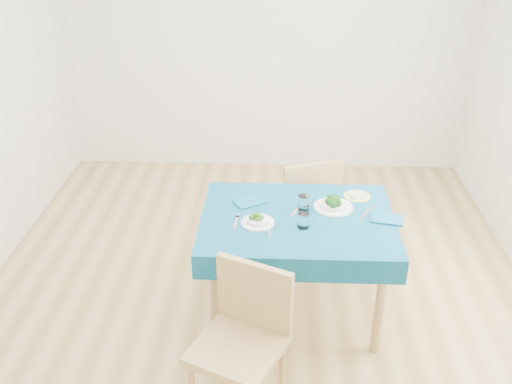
{
  "coord_description": "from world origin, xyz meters",
  "views": [
    {
      "loc": [
        0.14,
        -3.3,
        2.6
      ],
      "look_at": [
        0.0,
        0.0,
        0.85
      ],
      "focal_mm": 40.0,
      "sensor_mm": 36.0,
      "label": 1
    }
  ],
  "objects_px": {
    "chair_far": "(302,185)",
    "bowl_near": "(258,219)",
    "table": "(296,266)",
    "chair_near": "(237,330)",
    "side_plate": "(357,196)",
    "bowl_far": "(334,203)"
  },
  "relations": [
    {
      "from": "bowl_far",
      "to": "side_plate",
      "type": "xyz_separation_m",
      "value": [
        0.17,
        0.16,
        -0.03
      ]
    },
    {
      "from": "table",
      "to": "chair_near",
      "type": "xyz_separation_m",
      "value": [
        -0.33,
        -0.84,
        0.18
      ]
    },
    {
      "from": "chair_near",
      "to": "bowl_far",
      "type": "distance_m",
      "value": 1.15
    },
    {
      "from": "bowl_near",
      "to": "bowl_far",
      "type": "distance_m",
      "value": 0.53
    },
    {
      "from": "table",
      "to": "chair_near",
      "type": "relative_size",
      "value": 1.09
    },
    {
      "from": "chair_far",
      "to": "side_plate",
      "type": "relative_size",
      "value": 6.39
    },
    {
      "from": "chair_near",
      "to": "side_plate",
      "type": "distance_m",
      "value": 1.37
    },
    {
      "from": "chair_far",
      "to": "bowl_far",
      "type": "height_order",
      "value": "chair_far"
    },
    {
      "from": "chair_far",
      "to": "bowl_near",
      "type": "relative_size",
      "value": 5.46
    },
    {
      "from": "table",
      "to": "bowl_far",
      "type": "bearing_deg",
      "value": 28.91
    },
    {
      "from": "table",
      "to": "side_plate",
      "type": "height_order",
      "value": "side_plate"
    },
    {
      "from": "side_plate",
      "to": "bowl_near",
      "type": "bearing_deg",
      "value": -150.1
    },
    {
      "from": "chair_near",
      "to": "bowl_near",
      "type": "bearing_deg",
      "value": 108.35
    },
    {
      "from": "chair_near",
      "to": "side_plate",
      "type": "xyz_separation_m",
      "value": [
        0.74,
        1.13,
        0.2
      ]
    },
    {
      "from": "side_plate",
      "to": "table",
      "type": "bearing_deg",
      "value": -144.52
    },
    {
      "from": "bowl_near",
      "to": "chair_far",
      "type": "bearing_deg",
      "value": 70.92
    },
    {
      "from": "chair_near",
      "to": "chair_far",
      "type": "bearing_deg",
      "value": 101.05
    },
    {
      "from": "table",
      "to": "chair_near",
      "type": "height_order",
      "value": "chair_near"
    },
    {
      "from": "bowl_near",
      "to": "side_plate",
      "type": "relative_size",
      "value": 1.17
    },
    {
      "from": "table",
      "to": "chair_far",
      "type": "relative_size",
      "value": 1.07
    },
    {
      "from": "table",
      "to": "bowl_far",
      "type": "xyz_separation_m",
      "value": [
        0.24,
        0.13,
        0.42
      ]
    },
    {
      "from": "bowl_near",
      "to": "side_plate",
      "type": "height_order",
      "value": "bowl_near"
    }
  ]
}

